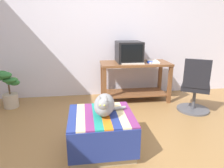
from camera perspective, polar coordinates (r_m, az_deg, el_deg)
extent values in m
plane|color=olive|center=(2.44, 2.73, -18.29)|extent=(14.00, 14.00, 0.00)
cube|color=silver|center=(4.04, -2.67, 15.13)|extent=(8.00, 0.10, 2.60)
cube|color=brown|center=(3.50, -2.08, -0.99)|extent=(0.06, 0.06, 0.68)
cube|color=brown|center=(3.79, 15.93, -0.27)|extent=(0.06, 0.06, 0.68)
cube|color=brown|center=(4.24, 13.32, 1.65)|extent=(0.06, 0.06, 0.68)
cube|color=brown|center=(3.98, -2.76, 1.13)|extent=(0.06, 0.06, 0.68)
cube|color=brown|center=(3.89, 6.26, -2.44)|extent=(1.16, 0.51, 0.02)
cube|color=brown|center=(3.75, 6.53, 5.77)|extent=(1.26, 0.60, 0.04)
cube|color=black|center=(3.79, 4.67, 6.39)|extent=(0.32, 0.35, 0.02)
cube|color=black|center=(3.76, 4.73, 9.03)|extent=(0.46, 0.50, 0.37)
cube|color=black|center=(3.52, 5.61, 8.65)|extent=(0.37, 0.02, 0.29)
cube|color=beige|center=(3.60, 5.81, 5.87)|extent=(0.41, 0.19, 0.02)
cube|color=white|center=(3.80, 11.48, 6.20)|extent=(0.21, 0.32, 0.03)
cube|color=tan|center=(2.36, -3.01, -13.54)|extent=(0.68, 0.64, 0.42)
cube|color=navy|center=(2.04, -2.07, -17.40)|extent=(0.71, 0.01, 0.33)
cube|color=navy|center=(2.26, -11.08, -9.10)|extent=(0.09, 0.69, 0.02)
cube|color=beige|center=(2.26, -8.80, -9.02)|extent=(0.09, 0.69, 0.02)
cube|color=#7A2D6B|center=(2.26, -6.51, -8.93)|extent=(0.09, 0.69, 0.02)
cube|color=#1E897A|center=(2.26, -4.23, -8.83)|extent=(0.09, 0.69, 0.02)
cube|color=orange|center=(2.27, -1.96, -8.71)|extent=(0.09, 0.69, 0.02)
cube|color=navy|center=(2.28, 0.29, -8.58)|extent=(0.09, 0.69, 0.02)
cube|color=beige|center=(2.29, 2.52, -8.44)|extent=(0.09, 0.69, 0.02)
cube|color=#7A2D6B|center=(2.31, 4.71, -8.29)|extent=(0.09, 0.69, 0.02)
ellipsoid|color=gray|center=(2.22, -2.16, -5.83)|extent=(0.30, 0.41, 0.23)
sphere|color=gray|center=(2.07, -2.59, -5.68)|extent=(0.12, 0.12, 0.12)
cylinder|color=gray|center=(2.34, 0.45, -7.04)|extent=(0.30, 0.10, 0.04)
cone|color=gray|center=(2.04, -3.55, -3.74)|extent=(0.05, 0.05, 0.06)
cone|color=gray|center=(2.04, -1.67, -3.79)|extent=(0.05, 0.05, 0.06)
sphere|color=#C6D151|center=(2.02, -3.37, -5.99)|extent=(0.02, 0.02, 0.02)
sphere|color=#C6D151|center=(2.01, -2.15, -6.03)|extent=(0.02, 0.02, 0.02)
cylinder|color=#B7A893|center=(3.93, -26.57, -4.21)|extent=(0.24, 0.24, 0.24)
cylinder|color=brown|center=(3.87, -26.94, -1.42)|extent=(0.03, 0.03, 0.16)
ellipsoid|color=#2D7033|center=(3.82, -25.73, 0.38)|extent=(0.17, 0.12, 0.10)
ellipsoid|color=#4C8E42|center=(3.89, -26.23, 1.05)|extent=(0.19, 0.08, 0.10)
ellipsoid|color=#38843D|center=(3.96, -26.79, 0.66)|extent=(0.16, 0.11, 0.12)
ellipsoid|color=#2D7033|center=(3.88, -28.67, 2.51)|extent=(0.21, 0.13, 0.11)
ellipsoid|color=#38843D|center=(3.78, -29.08, 1.72)|extent=(0.14, 0.15, 0.12)
ellipsoid|color=#2D7033|center=(3.71, -27.90, 2.21)|extent=(0.21, 0.16, 0.11)
ellipsoid|color=#2D7033|center=(3.75, -26.92, 0.96)|extent=(0.22, 0.13, 0.09)
cylinder|color=#4C4C51|center=(3.70, 21.78, -6.61)|extent=(0.52, 0.52, 0.03)
cylinder|color=#4C4C51|center=(3.64, 22.09, -3.92)|extent=(0.05, 0.05, 0.34)
cube|color=black|center=(3.57, 22.44, -0.76)|extent=(0.58, 0.58, 0.08)
cube|color=black|center=(3.33, 22.81, 2.64)|extent=(0.35, 0.25, 0.44)
cube|color=#2342B7|center=(3.68, 10.64, 6.03)|extent=(0.09, 0.11, 0.04)
cylinder|color=#B7B7BC|center=(3.89, 11.57, 6.29)|extent=(0.06, 0.13, 0.01)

